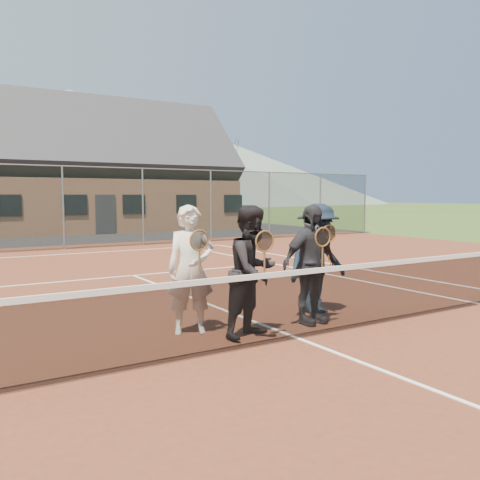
{
  "coord_description": "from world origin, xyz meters",
  "views": [
    {
      "loc": [
        -4.21,
        -5.27,
        1.95
      ],
      "look_at": [
        -0.0,
        1.5,
        1.25
      ],
      "focal_mm": 38.0,
      "sensor_mm": 36.0,
      "label": 1
    }
  ],
  "objects_px": {
    "player_c": "(310,264)",
    "player_d": "(318,259)",
    "player_b": "(253,271)",
    "clubhouse": "(92,160)",
    "tennis_net": "(299,301)",
    "player_a": "(191,269)"
  },
  "relations": [
    {
      "from": "player_b",
      "to": "player_a",
      "type": "bearing_deg",
      "value": 137.98
    },
    {
      "from": "clubhouse",
      "to": "player_c",
      "type": "distance_m",
      "value": 23.85
    },
    {
      "from": "player_c",
      "to": "player_d",
      "type": "relative_size",
      "value": 1.0
    },
    {
      "from": "player_d",
      "to": "clubhouse",
      "type": "bearing_deg",
      "value": 83.08
    },
    {
      "from": "player_a",
      "to": "player_d",
      "type": "distance_m",
      "value": 2.31
    },
    {
      "from": "tennis_net",
      "to": "player_c",
      "type": "bearing_deg",
      "value": 41.12
    },
    {
      "from": "clubhouse",
      "to": "player_d",
      "type": "distance_m",
      "value": 23.31
    },
    {
      "from": "player_a",
      "to": "player_d",
      "type": "bearing_deg",
      "value": 0.37
    },
    {
      "from": "player_a",
      "to": "tennis_net",
      "type": "bearing_deg",
      "value": -43.5
    },
    {
      "from": "player_b",
      "to": "player_d",
      "type": "xyz_separation_m",
      "value": [
        1.66,
        0.61,
        -0.0
      ]
    },
    {
      "from": "clubhouse",
      "to": "player_a",
      "type": "relative_size",
      "value": 8.67
    },
    {
      "from": "player_d",
      "to": "tennis_net",
      "type": "bearing_deg",
      "value": -138.96
    },
    {
      "from": "player_b",
      "to": "player_d",
      "type": "relative_size",
      "value": 1.0
    },
    {
      "from": "clubhouse",
      "to": "player_c",
      "type": "height_order",
      "value": "clubhouse"
    },
    {
      "from": "tennis_net",
      "to": "player_a",
      "type": "relative_size",
      "value": 6.49
    },
    {
      "from": "clubhouse",
      "to": "player_b",
      "type": "xyz_separation_m",
      "value": [
        -4.44,
        -23.55,
        -3.07
      ]
    },
    {
      "from": "player_d",
      "to": "player_b",
      "type": "bearing_deg",
      "value": -159.94
    },
    {
      "from": "player_b",
      "to": "player_c",
      "type": "bearing_deg",
      "value": 6.88
    },
    {
      "from": "clubhouse",
      "to": "player_a",
      "type": "bearing_deg",
      "value": -102.52
    },
    {
      "from": "clubhouse",
      "to": "player_b",
      "type": "height_order",
      "value": "clubhouse"
    },
    {
      "from": "player_a",
      "to": "player_c",
      "type": "height_order",
      "value": "same"
    },
    {
      "from": "player_b",
      "to": "player_d",
      "type": "distance_m",
      "value": 1.76
    }
  ]
}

